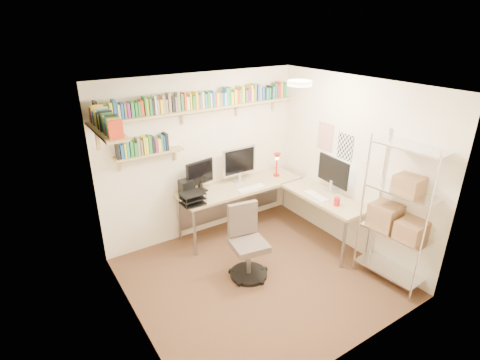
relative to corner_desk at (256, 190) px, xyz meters
The scene contains 6 objects.
ground 1.34m from the corner_desk, 122.59° to the right, with size 3.20×3.20×0.00m, color #4D2D21.
room_shell 1.34m from the corner_desk, 122.42° to the right, with size 3.24×3.04×2.52m.
wall_shelves 1.65m from the corner_desk, 160.00° to the left, with size 3.12×1.09×0.80m.
corner_desk is the anchor object (origin of this frame).
office_chair 1.08m from the corner_desk, 131.26° to the right, with size 0.53×0.54×1.00m.
wire_rack 2.06m from the corner_desk, 66.17° to the right, with size 0.48×0.87×1.94m.
Camera 1 is at (-2.44, -3.29, 3.17)m, focal length 28.00 mm.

